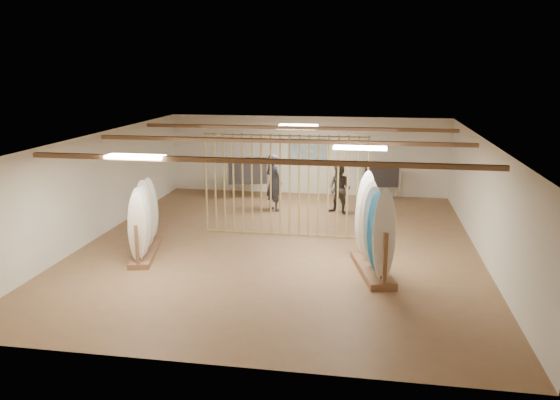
% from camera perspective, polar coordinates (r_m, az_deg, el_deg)
% --- Properties ---
extents(floor, '(12.00, 12.00, 0.00)m').
position_cam_1_polar(floor, '(14.30, 0.00, -4.67)').
color(floor, '#8F6745').
rests_on(floor, ground).
extents(ceiling, '(12.00, 12.00, 0.00)m').
position_cam_1_polar(ceiling, '(13.67, 0.00, 6.53)').
color(ceiling, gray).
rests_on(ceiling, ground).
extents(wall_back, '(12.00, 0.00, 12.00)m').
position_cam_1_polar(wall_back, '(19.76, 2.86, 4.67)').
color(wall_back, white).
rests_on(wall_back, ground).
extents(wall_front, '(12.00, 0.00, 12.00)m').
position_cam_1_polar(wall_front, '(8.32, -6.86, -8.44)').
color(wall_front, white).
rests_on(wall_front, ground).
extents(wall_left, '(0.00, 12.00, 12.00)m').
position_cam_1_polar(wall_left, '(15.52, -18.53, 1.44)').
color(wall_left, white).
rests_on(wall_left, ground).
extents(wall_right, '(0.00, 12.00, 12.00)m').
position_cam_1_polar(wall_right, '(14.02, 20.60, -0.01)').
color(wall_right, white).
rests_on(wall_right, ground).
extents(ceiling_slats, '(9.50, 6.12, 0.10)m').
position_cam_1_polar(ceiling_slats, '(13.68, 0.00, 6.19)').
color(ceiling_slats, brown).
rests_on(ceiling_slats, ground).
extents(light_panels, '(1.20, 0.35, 0.06)m').
position_cam_1_polar(light_panels, '(13.68, 0.00, 6.28)').
color(light_panels, white).
rests_on(light_panels, ground).
extents(bamboo_partition, '(4.45, 0.05, 2.78)m').
position_cam_1_polar(bamboo_partition, '(14.69, 0.51, 1.49)').
color(bamboo_partition, tan).
rests_on(bamboo_partition, ground).
extents(poster, '(1.40, 0.03, 0.90)m').
position_cam_1_polar(poster, '(19.70, 2.86, 5.24)').
color(poster, '#2F6AA4').
rests_on(poster, ground).
extents(rack_left, '(0.99, 2.26, 1.78)m').
position_cam_1_polar(rack_left, '(13.80, -13.95, -3.13)').
color(rack_left, brown).
rests_on(rack_left, floor).
extents(rack_right, '(1.06, 2.26, 2.08)m').
position_cam_1_polar(rack_right, '(12.38, 9.71, -4.39)').
color(rack_right, brown).
rests_on(rack_right, floor).
extents(clothing_rack_a, '(1.38, 0.69, 1.52)m').
position_cam_1_polar(clothing_rack_a, '(18.98, -3.42, 3.03)').
color(clothing_rack_a, silver).
rests_on(clothing_rack_a, floor).
extents(clothing_rack_b, '(1.22, 0.48, 1.32)m').
position_cam_1_polar(clothing_rack_b, '(19.14, 10.54, 2.51)').
color(clothing_rack_b, silver).
rests_on(clothing_rack_b, floor).
extents(shopper_a, '(0.92, 0.88, 2.09)m').
position_cam_1_polar(shopper_a, '(17.43, -0.65, 2.27)').
color(shopper_a, '#2A2B33').
rests_on(shopper_a, floor).
extents(shopper_b, '(1.07, 0.98, 1.79)m').
position_cam_1_polar(shopper_b, '(17.16, 6.26, 1.48)').
color(shopper_b, '#38302B').
rests_on(shopper_b, floor).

